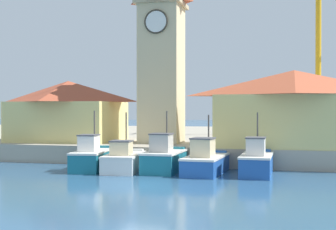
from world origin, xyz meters
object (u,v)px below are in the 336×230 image
(fishing_boat_left_inner, at_px, (164,158))
(warehouse_right, at_px, (294,107))
(fishing_boat_mid_left, at_px, (206,161))
(clock_tower, at_px, (162,50))
(fishing_boat_far_left, at_px, (92,157))
(fishing_boat_center, at_px, (257,162))
(port_crane_far, at_px, (317,57))
(fishing_boat_left_outer, at_px, (124,160))
(warehouse_left, at_px, (68,110))

(fishing_boat_left_inner, bearing_deg, warehouse_right, 34.83)
(fishing_boat_mid_left, xyz_separation_m, clock_tower, (-4.62, 6.84, 7.74))
(fishing_boat_far_left, height_order, fishing_boat_center, fishing_boat_far_left)
(port_crane_far, bearing_deg, fishing_boat_mid_left, -109.81)
(warehouse_right, height_order, port_crane_far, port_crane_far)
(fishing_boat_left_inner, bearing_deg, port_crane_far, 64.16)
(fishing_boat_left_outer, xyz_separation_m, fishing_boat_mid_left, (5.20, 0.23, 0.04))
(warehouse_right, relative_size, port_crane_far, 0.52)
(fishing_boat_left_outer, bearing_deg, warehouse_right, 28.97)
(fishing_boat_left_inner, relative_size, fishing_boat_mid_left, 0.80)
(fishing_boat_mid_left, bearing_deg, fishing_boat_center, 1.38)
(fishing_boat_mid_left, bearing_deg, fishing_boat_left_outer, -177.46)
(fishing_boat_left_inner, distance_m, warehouse_left, 12.60)
(fishing_boat_center, distance_m, warehouse_right, 6.77)
(clock_tower, height_order, port_crane_far, port_crane_far)
(fishing_boat_far_left, relative_size, port_crane_far, 0.24)
(fishing_boat_mid_left, distance_m, fishing_boat_center, 3.05)
(warehouse_left, relative_size, port_crane_far, 0.41)
(clock_tower, distance_m, warehouse_right, 10.93)
(fishing_boat_left_inner, height_order, clock_tower, clock_tower)
(fishing_boat_far_left, xyz_separation_m, fishing_boat_left_inner, (4.78, 0.21, 0.03))
(warehouse_left, height_order, warehouse_right, warehouse_right)
(fishing_boat_center, xyz_separation_m, clock_tower, (-7.67, 6.76, 7.69))
(fishing_boat_left_outer, distance_m, warehouse_right, 12.45)
(fishing_boat_left_outer, distance_m, warehouse_left, 10.91)
(fishing_boat_left_outer, xyz_separation_m, warehouse_right, (10.49, 5.81, 3.34))
(fishing_boat_far_left, relative_size, fishing_boat_left_outer, 1.02)
(fishing_boat_far_left, bearing_deg, fishing_boat_left_inner, 2.56)
(clock_tower, bearing_deg, fishing_boat_left_inner, -73.72)
(warehouse_right, bearing_deg, fishing_boat_mid_left, -133.49)
(port_crane_far, bearing_deg, fishing_boat_far_left, -125.00)
(fishing_boat_left_inner, relative_size, warehouse_right, 0.39)
(fishing_boat_left_outer, bearing_deg, clock_tower, 85.31)
(fishing_boat_left_inner, bearing_deg, fishing_boat_center, 0.13)
(fishing_boat_left_inner, distance_m, fishing_boat_center, 5.69)
(warehouse_right, bearing_deg, warehouse_left, 175.17)
(fishing_boat_mid_left, relative_size, warehouse_left, 0.62)
(clock_tower, bearing_deg, warehouse_right, -7.25)
(fishing_boat_left_inner, xyz_separation_m, fishing_boat_mid_left, (2.64, -0.06, -0.10))
(fishing_boat_far_left, bearing_deg, fishing_boat_left_outer, -1.99)
(fishing_boat_far_left, height_order, warehouse_left, warehouse_left)
(fishing_boat_left_inner, xyz_separation_m, warehouse_right, (7.93, 5.52, 3.20))
(fishing_boat_center, bearing_deg, fishing_boat_far_left, -178.76)
(fishing_boat_far_left, distance_m, fishing_boat_center, 10.47)
(fishing_boat_far_left, bearing_deg, warehouse_right, 24.26)
(warehouse_right, bearing_deg, fishing_boat_left_inner, -145.17)
(fishing_boat_mid_left, distance_m, clock_tower, 11.31)
(port_crane_far, bearing_deg, fishing_boat_left_outer, -120.78)
(fishing_boat_far_left, xyz_separation_m, fishing_boat_left_outer, (2.22, -0.08, -0.11))
(fishing_boat_center, bearing_deg, clock_tower, 138.58)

